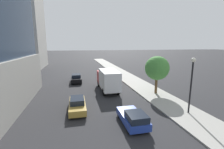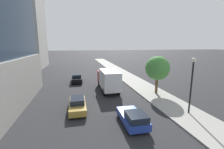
% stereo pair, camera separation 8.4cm
% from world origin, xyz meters
% --- Properties ---
extents(sidewalk, '(4.26, 120.00, 0.15)m').
position_xyz_m(sidewalk, '(8.23, 20.00, 0.07)').
color(sidewalk, '#9E9B93').
rests_on(sidewalk, ground).
extents(construction_building, '(15.62, 14.26, 33.22)m').
position_xyz_m(construction_building, '(-19.27, 56.46, 13.99)').
color(construction_building, '#B2AFA8').
rests_on(construction_building, ground).
extents(street_lamp, '(0.44, 0.44, 5.66)m').
position_xyz_m(street_lamp, '(8.58, 16.80, 3.87)').
color(street_lamp, black).
rests_on(street_lamp, sidewalk).
extents(street_tree, '(3.37, 3.37, 5.34)m').
position_xyz_m(street_tree, '(8.56, 23.55, 3.78)').
color(street_tree, brown).
rests_on(street_tree, sidewalk).
extents(car_black, '(1.89, 4.61, 1.56)m').
position_xyz_m(car_black, '(-2.55, 33.49, 0.78)').
color(car_black, black).
rests_on(car_black, ground).
extents(car_gold, '(1.72, 4.63, 1.43)m').
position_xyz_m(car_gold, '(-2.55, 20.30, 0.70)').
color(car_gold, '#AD8938').
rests_on(car_gold, ground).
extents(car_blue, '(1.85, 4.07, 1.45)m').
position_xyz_m(car_blue, '(2.19, 15.95, 0.71)').
color(car_blue, '#233D9E').
rests_on(car_blue, ground).
extents(box_truck, '(2.39, 7.34, 3.29)m').
position_xyz_m(box_truck, '(2.19, 26.82, 1.84)').
color(box_truck, '#B21E1E').
rests_on(box_truck, ground).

